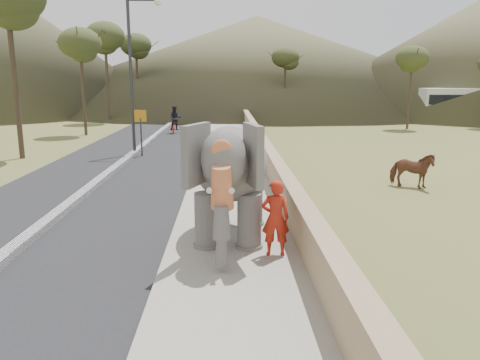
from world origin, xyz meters
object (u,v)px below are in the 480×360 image
Objects in this scene: cow at (412,170)px; motorcyclist at (174,122)px; elephant_and_man at (232,179)px; lamppost at (136,60)px.

cow is 20.82m from motorcyclist.
elephant_and_man is 2.00× the size of motorcyclist.
motorcyclist is (0.77, 9.79, -4.05)m from lamppost.
motorcyclist is at bearing 99.52° from elephant_and_man.
cow is 0.39× the size of elephant_and_man.
elephant_and_man is at bearing 158.07° from cow.
cow is (11.38, -8.13, -4.21)m from lamppost.
lamppost reaches higher than motorcyclist.
cow is 8.75m from elephant_and_man.
lamppost reaches higher than cow.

